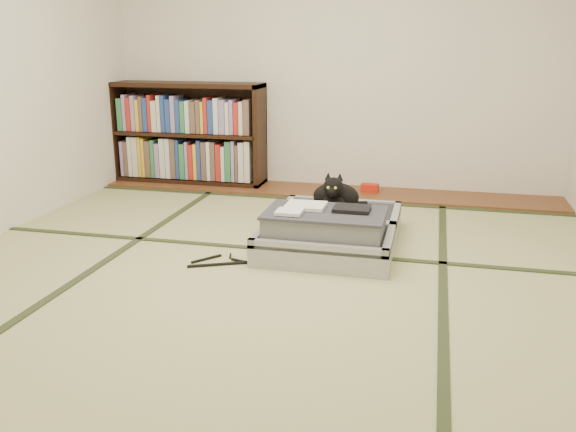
# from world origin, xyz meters

# --- Properties ---
(floor) EXTENTS (4.50, 4.50, 0.00)m
(floor) POSITION_xyz_m (0.00, 0.00, 0.00)
(floor) COLOR tan
(floor) RESTS_ON ground
(wood_strip) EXTENTS (4.00, 0.50, 0.02)m
(wood_strip) POSITION_xyz_m (0.00, 2.00, 0.01)
(wood_strip) COLOR brown
(wood_strip) RESTS_ON ground
(red_item) EXTENTS (0.16, 0.10, 0.07)m
(red_item) POSITION_xyz_m (0.38, 2.03, 0.06)
(red_item) COLOR red
(red_item) RESTS_ON wood_strip
(room_shell) EXTENTS (4.50, 4.50, 4.50)m
(room_shell) POSITION_xyz_m (0.00, 0.00, 1.46)
(room_shell) COLOR white
(room_shell) RESTS_ON ground
(tatami_borders) EXTENTS (4.00, 4.50, 0.01)m
(tatami_borders) POSITION_xyz_m (0.00, 0.49, 0.00)
(tatami_borders) COLOR #2D381E
(tatami_borders) RESTS_ON ground
(bookcase) EXTENTS (1.43, 0.33, 0.92)m
(bookcase) POSITION_xyz_m (-1.32, 2.07, 0.45)
(bookcase) COLOR black
(bookcase) RESTS_ON wood_strip
(suitcase) EXTENTS (0.83, 1.10, 0.32)m
(suitcase) POSITION_xyz_m (0.29, 0.55, 0.11)
(suitcase) COLOR #ACADB1
(suitcase) RESTS_ON floor
(cat) EXTENTS (0.37, 0.37, 0.30)m
(cat) POSITION_xyz_m (0.27, 0.84, 0.27)
(cat) COLOR black
(cat) RESTS_ON suitcase
(cable_coil) EXTENTS (0.11, 0.11, 0.03)m
(cable_coil) POSITION_xyz_m (0.45, 0.87, 0.17)
(cable_coil) COLOR white
(cable_coil) RESTS_ON suitcase
(hanger) EXTENTS (0.42, 0.28, 0.01)m
(hanger) POSITION_xyz_m (-0.29, 0.10, 0.01)
(hanger) COLOR black
(hanger) RESTS_ON floor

